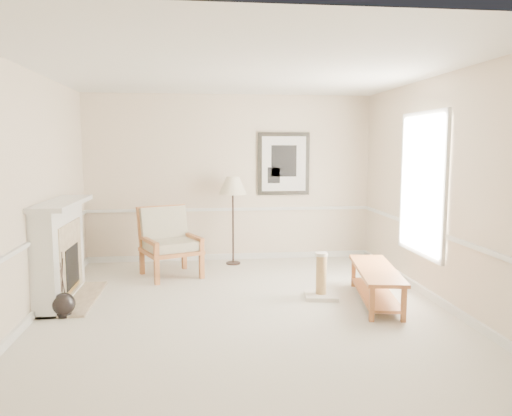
{
  "coord_description": "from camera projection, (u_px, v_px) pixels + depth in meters",
  "views": [
    {
      "loc": [
        -0.54,
        -6.0,
        2.0
      ],
      "look_at": [
        0.23,
        0.7,
        1.17
      ],
      "focal_mm": 35.0,
      "sensor_mm": 36.0,
      "label": 1
    }
  ],
  "objects": [
    {
      "name": "room",
      "position": [
        254.0,
        158.0,
        6.09
      ],
      "size": [
        5.04,
        5.54,
        2.92
      ],
      "color": "beige",
      "rests_on": "ground"
    },
    {
      "name": "armchair",
      "position": [
        168.0,
        238.0,
        7.78
      ],
      "size": [
        1.08,
        1.11,
        1.07
      ],
      "rotation": [
        0.0,
        0.0,
        0.41
      ],
      "color": "#A36834",
      "rests_on": "ground"
    },
    {
      "name": "scratching_post",
      "position": [
        321.0,
        284.0,
        6.63
      ],
      "size": [
        0.48,
        0.48,
        0.61
      ],
      "rotation": [
        0.0,
        0.0,
        -0.14
      ],
      "color": "silver",
      "rests_on": "ground"
    },
    {
      "name": "bench",
      "position": [
        376.0,
        279.0,
        6.42
      ],
      "size": [
        0.73,
        1.64,
        0.45
      ],
      "rotation": [
        0.0,
        0.0,
        -0.16
      ],
      "color": "#A36834",
      "rests_on": "ground"
    },
    {
      "name": "fireplace",
      "position": [
        60.0,
        252.0,
        6.47
      ],
      "size": [
        0.64,
        1.64,
        1.31
      ],
      "color": "white",
      "rests_on": "ground"
    },
    {
      "name": "ground",
      "position": [
        244.0,
        308.0,
        6.22
      ],
      "size": [
        5.5,
        5.5,
        0.0
      ],
      "primitive_type": "plane",
      "color": "silver",
      "rests_on": "ground"
    },
    {
      "name": "floor_vase",
      "position": [
        64.0,
        305.0,
        5.89
      ],
      "size": [
        0.27,
        0.27,
        0.79
      ],
      "rotation": [
        0.0,
        0.0,
        0.0
      ],
      "color": "black",
      "rests_on": "ground"
    },
    {
      "name": "floor_lamp",
      "position": [
        233.0,
        188.0,
        8.4
      ],
      "size": [
        0.57,
        0.57,
        1.5
      ],
      "rotation": [
        0.0,
        0.0,
        0.23
      ],
      "color": "black",
      "rests_on": "ground"
    }
  ]
}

